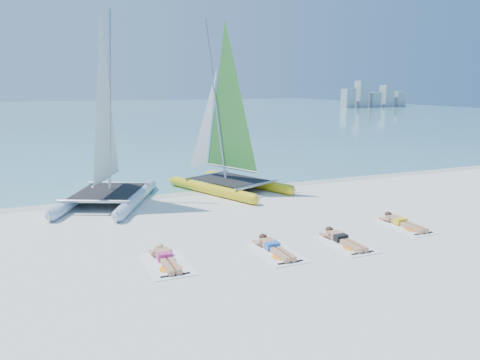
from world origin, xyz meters
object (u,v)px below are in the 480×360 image
object	(u,v)px
sunbather_b	(273,246)
towel_a	(167,264)
towel_b	(276,253)
sunbather_c	(342,238)
sunbather_d	(401,222)
catamaran_yellow	(221,135)
towel_d	(406,227)
sunbather_a	(165,257)
catamaran_blue	(106,144)
towel_c	(346,244)

from	to	relation	value
sunbather_b	towel_a	bearing A→B (deg)	177.17
towel_b	sunbather_c	distance (m)	2.05
towel_b	sunbather_b	bearing A→B (deg)	90.00
towel_b	sunbather_d	bearing A→B (deg)	8.23
catamaran_yellow	towel_d	xyz separation A→B (m)	(3.30, -7.33, -2.24)
catamaran_yellow	sunbather_d	world-z (taller)	catamaran_yellow
sunbather_a	sunbather_b	size ratio (longest dim) A/B	1.00
catamaran_yellow	sunbather_d	xyz separation A→B (m)	(3.30, -7.14, -2.14)
sunbather_c	sunbather_a	bearing A→B (deg)	174.46
catamaran_blue	catamaran_yellow	bearing A→B (deg)	32.80
catamaran_blue	towel_a	size ratio (longest dim) A/B	3.94
catamaran_yellow	sunbather_a	xyz separation A→B (m)	(-4.21, -7.29, -2.14)
catamaran_yellow	sunbather_d	bearing A→B (deg)	-87.76
catamaran_yellow	sunbather_d	size ratio (longest dim) A/B	4.15
catamaran_blue	towel_c	bearing A→B (deg)	-29.05
sunbather_a	sunbather_d	xyz separation A→B (m)	(7.51, 0.16, 0.00)
towel_b	sunbather_d	size ratio (longest dim) A/B	1.07
sunbather_a	towel_c	distance (m)	4.90
sunbather_a	towel_b	world-z (taller)	sunbather_a
towel_c	sunbather_b	bearing A→B (deg)	170.79
sunbather_c	towel_d	xyz separation A→B (m)	(2.65, 0.44, -0.11)
catamaran_yellow	towel_a	world-z (taller)	catamaran_yellow
towel_a	sunbather_b	world-z (taller)	sunbather_b
towel_a	sunbather_d	xyz separation A→B (m)	(7.51, 0.35, 0.11)
towel_d	towel_a	bearing A→B (deg)	-178.80
sunbather_a	towel_c	size ratio (longest dim) A/B	0.93
sunbather_a	sunbather_b	world-z (taller)	same
towel_c	sunbather_d	size ratio (longest dim) A/B	1.07
catamaran_blue	towel_a	distance (m)	7.17
sunbather_b	sunbather_d	bearing A→B (deg)	5.93
towel_a	towel_b	xyz separation A→B (m)	(2.81, -0.33, 0.00)
catamaran_blue	sunbather_d	size ratio (longest dim) A/B	4.22
catamaran_blue	sunbather_a	bearing A→B (deg)	-61.09
towel_c	catamaran_blue	bearing A→B (deg)	126.30
towel_a	sunbather_c	size ratio (longest dim) A/B	1.07
towel_a	towel_c	world-z (taller)	same
towel_a	sunbather_b	xyz separation A→B (m)	(2.81, -0.14, 0.11)
towel_a	towel_b	bearing A→B (deg)	-6.72
catamaran_blue	sunbather_d	xyz separation A→B (m)	(8.00, -6.46, -2.06)
catamaran_yellow	towel_c	size ratio (longest dim) A/B	3.87
sunbather_c	sunbather_d	distance (m)	2.73
towel_a	towel_d	world-z (taller)	same
towel_b	sunbather_b	world-z (taller)	sunbather_b
towel_c	sunbather_c	distance (m)	0.22
catamaran_yellow	sunbather_d	distance (m)	8.15
catamaran_yellow	towel_c	bearing A→B (deg)	-107.91
catamaran_blue	towel_b	size ratio (longest dim) A/B	3.94
catamaran_yellow	sunbather_c	xyz separation A→B (m)	(0.65, -7.77, -2.14)
catamaran_blue	catamaran_yellow	size ratio (longest dim) A/B	1.02
towel_b	sunbather_c	world-z (taller)	sunbather_c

